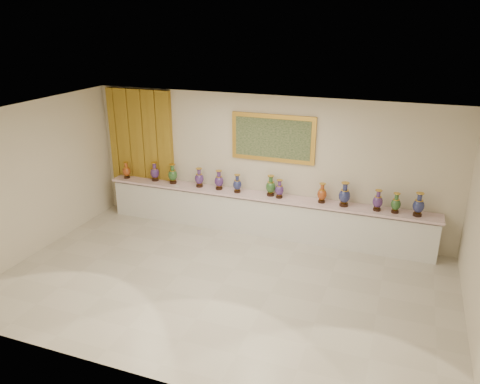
# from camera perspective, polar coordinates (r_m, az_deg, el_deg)

# --- Properties ---
(ground) EXTENTS (8.00, 8.00, 0.00)m
(ground) POSITION_cam_1_polar(r_m,az_deg,el_deg) (8.54, -2.12, -11.12)
(ground) COLOR beige
(ground) RESTS_ON ground
(room) EXTENTS (8.00, 8.00, 8.00)m
(room) POSITION_cam_1_polar(r_m,az_deg,el_deg) (10.97, -9.61, 5.02)
(room) COLOR beige
(room) RESTS_ON ground
(counter) EXTENTS (7.28, 0.48, 0.90)m
(counter) POSITION_cam_1_polar(r_m,az_deg,el_deg) (10.24, 2.68, -2.76)
(counter) COLOR white
(counter) RESTS_ON ground
(vase_0) EXTENTS (0.23, 0.23, 0.39)m
(vase_0) POSITION_cam_1_polar(r_m,az_deg,el_deg) (11.37, -13.67, 2.51)
(vase_0) COLOR black
(vase_0) RESTS_ON counter
(vase_1) EXTENTS (0.27, 0.27, 0.44)m
(vase_1) POSITION_cam_1_polar(r_m,az_deg,el_deg) (11.04, -10.35, 2.35)
(vase_1) COLOR black
(vase_1) RESTS_ON counter
(vase_2) EXTENTS (0.25, 0.25, 0.46)m
(vase_2) POSITION_cam_1_polar(r_m,az_deg,el_deg) (10.79, -8.20, 2.09)
(vase_2) COLOR black
(vase_2) RESTS_ON counter
(vase_3) EXTENTS (0.25, 0.25, 0.43)m
(vase_3) POSITION_cam_1_polar(r_m,az_deg,el_deg) (10.51, -4.99, 1.65)
(vase_3) COLOR black
(vase_3) RESTS_ON counter
(vase_4) EXTENTS (0.24, 0.24, 0.43)m
(vase_4) POSITION_cam_1_polar(r_m,az_deg,el_deg) (10.32, -2.58, 1.36)
(vase_4) COLOR black
(vase_4) RESTS_ON counter
(vase_5) EXTENTS (0.24, 0.24, 0.40)m
(vase_5) POSITION_cam_1_polar(r_m,az_deg,el_deg) (10.13, -0.34, 0.93)
(vase_5) COLOR black
(vase_5) RESTS_ON counter
(vase_6) EXTENTS (0.25, 0.25, 0.45)m
(vase_6) POSITION_cam_1_polar(r_m,az_deg,el_deg) (9.96, 3.76, 0.66)
(vase_6) COLOR black
(vase_6) RESTS_ON counter
(vase_7) EXTENTS (0.23, 0.23, 0.40)m
(vase_7) POSITION_cam_1_polar(r_m,az_deg,el_deg) (9.86, 4.83, 0.27)
(vase_7) COLOR black
(vase_7) RESTS_ON counter
(vase_8) EXTENTS (0.22, 0.22, 0.42)m
(vase_8) POSITION_cam_1_polar(r_m,az_deg,el_deg) (9.71, 9.97, -0.24)
(vase_8) COLOR black
(vase_8) RESTS_ON counter
(vase_9) EXTENTS (0.25, 0.25, 0.50)m
(vase_9) POSITION_cam_1_polar(r_m,az_deg,el_deg) (9.61, 12.62, -0.42)
(vase_9) COLOR black
(vase_9) RESTS_ON counter
(vase_10) EXTENTS (0.26, 0.26, 0.43)m
(vase_10) POSITION_cam_1_polar(r_m,az_deg,el_deg) (9.56, 16.44, -1.10)
(vase_10) COLOR black
(vase_10) RESTS_ON counter
(vase_11) EXTENTS (0.20, 0.20, 0.41)m
(vase_11) POSITION_cam_1_polar(r_m,az_deg,el_deg) (9.56, 18.46, -1.40)
(vase_11) COLOR black
(vase_11) RESTS_ON counter
(vase_12) EXTENTS (0.22, 0.22, 0.47)m
(vase_12) POSITION_cam_1_polar(r_m,az_deg,el_deg) (9.54, 20.93, -1.56)
(vase_12) COLOR black
(vase_12) RESTS_ON counter
(label_card) EXTENTS (0.10, 0.06, 0.00)m
(label_card) POSITION_cam_1_polar(r_m,az_deg,el_deg) (10.67, -7.68, 0.74)
(label_card) COLOR white
(label_card) RESTS_ON counter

